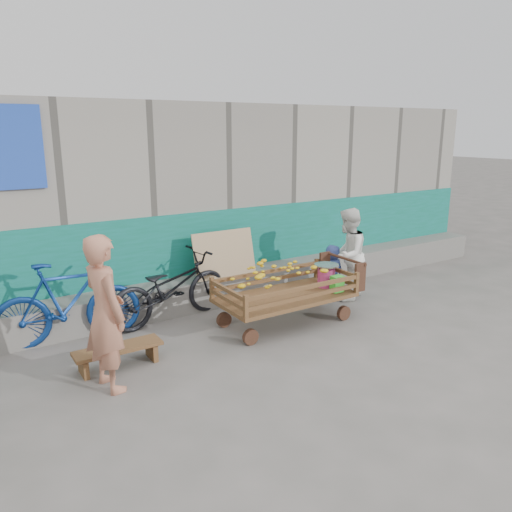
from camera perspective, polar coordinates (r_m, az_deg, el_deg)
ground at (r=5.84m, az=4.74°, el=-12.34°), size 80.00×80.00×0.00m
building_wall at (r=8.85m, az=-11.22°, el=6.60°), size 12.00×3.50×3.00m
banana_cart at (r=6.76m, az=3.16°, el=-3.15°), size 2.03×0.93×0.87m
bench at (r=5.92m, az=-15.46°, el=-10.53°), size 0.98×0.29×0.24m
vendor_man at (r=5.27m, az=-16.83°, el=-6.29°), size 0.49×0.65×1.63m
woman at (r=7.86m, az=10.40°, el=0.16°), size 0.89×0.84×1.45m
child at (r=7.97m, az=8.70°, el=-1.76°), size 0.43×0.29×0.85m
bicycle_dark at (r=7.01m, az=-9.76°, el=-3.59°), size 1.91×0.91×0.96m
bicycle_blue at (r=6.62m, az=-20.66°, el=-4.98°), size 1.81×0.70×1.06m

